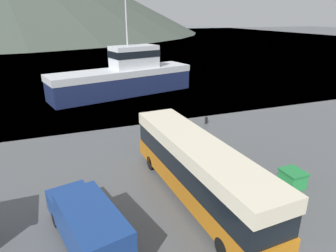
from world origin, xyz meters
name	(u,v)px	position (x,y,z in m)	size (l,w,h in m)	color
water_surface	(69,37)	(0.00, 140.06, 0.00)	(240.00, 240.00, 0.00)	slate
tour_bus	(197,168)	(-1.81, 7.56, 1.89)	(3.07, 12.07, 3.38)	#B26614
delivery_van	(87,224)	(-7.82, 5.87, 1.21)	(3.23, 6.42, 2.26)	navy
fishing_boat	(124,76)	(-0.08, 31.74, 2.32)	(18.68, 8.45, 11.57)	#19234C
storage_bin	(292,178)	(4.03, 6.64, 0.51)	(1.20, 1.38, 1.01)	green
mooring_bollard	(206,120)	(4.41, 18.16, 0.36)	(0.30, 0.30, 0.67)	black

